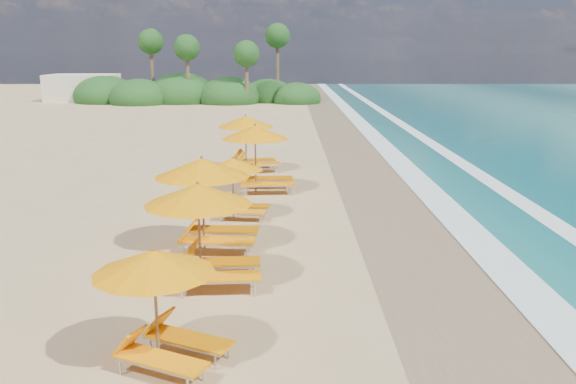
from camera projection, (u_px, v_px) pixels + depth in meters
The scene contains 11 objects.
ground at pixel (288, 230), 18.58m from camera, with size 160.00×160.00×0.00m, color tan.
wet_sand at pixel (418, 230), 18.59m from camera, with size 4.00×160.00×0.01m, color #8C7553.
surf_foam at pixel (505, 229), 18.59m from camera, with size 4.00×160.00×0.01m.
station_0 at pixel (163, 300), 10.39m from camera, with size 2.83×2.82×2.15m.
station_1 at pixel (208, 228), 13.90m from camera, with size 2.84×2.65×2.53m.
station_2 at pixel (210, 197), 16.50m from camera, with size 2.94×2.74×2.63m.
station_3 at pixel (238, 184), 19.70m from camera, with size 2.37×2.24×2.04m.
station_4 at pixel (261, 154), 23.28m from camera, with size 2.98×2.78×2.67m.
station_5 at pixel (250, 139), 27.26m from camera, with size 3.18×3.06×2.59m.
treeline at pixel (191, 93), 62.62m from camera, with size 25.80×8.80×9.74m.
beach_building at pixel (83, 88), 64.92m from camera, with size 7.00×5.00×2.80m, color beige.
Camera 1 is at (-0.04, -17.81, 5.42)m, focal length 37.67 mm.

